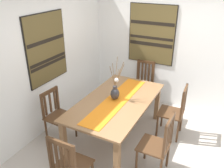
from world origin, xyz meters
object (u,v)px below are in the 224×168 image
at_px(chair_1, 158,144).
at_px(painting_on_back_wall, 46,49).
at_px(chair_0, 143,82).
at_px(chair_3, 57,115).
at_px(chair_4, 174,111).
at_px(chair_2, 69,165).
at_px(centerpiece_vase, 115,92).
at_px(dining_table, 116,105).
at_px(painting_on_side_wall, 151,35).

distance_m(chair_1, painting_on_back_wall, 2.40).
relative_size(chair_0, painting_on_back_wall, 0.81).
distance_m(chair_3, chair_4, 2.04).
distance_m(chair_0, chair_2, 2.76).
distance_m(chair_2, chair_3, 1.27).
bearing_deg(chair_4, chair_0, 46.54).
bearing_deg(centerpiece_vase, chair_1, -117.95).
relative_size(chair_0, chair_4, 0.99).
height_order(chair_1, painting_on_back_wall, painting_on_back_wall).
relative_size(chair_0, chair_3, 1.06).
xyz_separation_m(chair_4, painting_on_back_wall, (-0.69, 2.14, 1.02)).
bearing_deg(chair_1, chair_4, 1.02).
height_order(centerpiece_vase, chair_3, centerpiece_vase).
relative_size(chair_1, chair_2, 1.00).
height_order(dining_table, chair_0, chair_0).
xyz_separation_m(chair_1, painting_on_side_wall, (2.08, 0.89, 1.02)).
relative_size(dining_table, painting_on_side_wall, 1.57).
distance_m(chair_1, chair_4, 0.99).
height_order(chair_2, chair_3, chair_2).
bearing_deg(painting_on_side_wall, chair_1, -156.92).
xyz_separation_m(centerpiece_vase, chair_4, (0.50, -0.92, -0.39)).
distance_m(chair_0, chair_3, 2.06).
height_order(chair_3, painting_on_back_wall, painting_on_back_wall).
xyz_separation_m(dining_table, chair_1, (-0.47, -0.90, -0.15)).
xyz_separation_m(dining_table, centerpiece_vase, (0.02, 0.04, 0.23)).
height_order(dining_table, chair_4, chair_4).
height_order(dining_table, painting_on_back_wall, painting_on_back_wall).
bearing_deg(painting_on_side_wall, chair_4, -141.43).
distance_m(centerpiece_vase, painting_on_back_wall, 1.39).
height_order(chair_4, painting_on_side_wall, painting_on_side_wall).
relative_size(chair_1, painting_on_side_wall, 0.79).
bearing_deg(chair_0, painting_on_back_wall, 141.41).
relative_size(chair_2, painting_on_side_wall, 0.79).
distance_m(dining_table, chair_1, 1.02).
relative_size(chair_4, painting_on_back_wall, 0.82).
bearing_deg(chair_1, chair_0, 26.50).
bearing_deg(dining_table, centerpiece_vase, 60.11).
distance_m(chair_3, painting_on_back_wall, 1.15).
bearing_deg(chair_4, centerpiece_vase, 118.41).
height_order(dining_table, chair_3, chair_3).
bearing_deg(chair_2, centerpiece_vase, 2.74).
relative_size(chair_2, chair_3, 1.06).
height_order(chair_1, painting_on_side_wall, painting_on_side_wall).
distance_m(chair_4, painting_on_back_wall, 2.47).
distance_m(chair_4, painting_on_side_wall, 1.73).
bearing_deg(painting_on_back_wall, painting_on_side_wall, -35.47).
relative_size(chair_3, painting_on_back_wall, 0.77).
distance_m(dining_table, chair_3, 1.03).
distance_m(painting_on_back_wall, painting_on_side_wall, 2.19).
distance_m(chair_2, painting_on_side_wall, 3.16).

